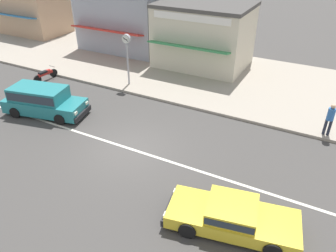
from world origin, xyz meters
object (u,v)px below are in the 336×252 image
minivan_teal_2 (42,100)px  sedan_yellow_1 (232,216)px  street_clock (127,48)px  motorcycle_0 (46,74)px  shopfront_corner_warung (30,9)px  pedestrian_near_clock (330,117)px  shopfront_far_kios (126,15)px  shopfront_mid_block (204,35)px

minivan_teal_2 → sedan_yellow_1: bearing=-14.2°
street_clock → minivan_teal_2: bearing=-111.5°
motorcycle_0 → shopfront_corner_warung: shopfront_corner_warung is taller
pedestrian_near_clock → shopfront_far_kios: size_ratio=0.23×
minivan_teal_2 → shopfront_mid_block: size_ratio=0.74×
street_clock → shopfront_far_kios: (-4.40, 6.43, 0.25)m
shopfront_mid_block → motorcycle_0: bearing=-138.3°
street_clock → shopfront_far_kios: bearing=124.4°
shopfront_mid_block → street_clock: bearing=-116.6°
pedestrian_near_clock → shopfront_far_kios: 17.90m
pedestrian_near_clock → shopfront_corner_warung: shopfront_corner_warung is taller
sedan_yellow_1 → minivan_teal_2: 12.15m
sedan_yellow_1 → street_clock: size_ratio=1.46×
shopfront_corner_warung → pedestrian_near_clock: bearing=-14.0°
street_clock → pedestrian_near_clock: street_clock is taller
minivan_teal_2 → pedestrian_near_clock: 14.84m
shopfront_corner_warung → shopfront_far_kios: shopfront_far_kios is taller
minivan_teal_2 → shopfront_far_kios: shopfront_far_kios is taller
shopfront_corner_warung → shopfront_mid_block: size_ratio=1.04×
street_clock → shopfront_mid_block: shopfront_mid_block is taller
sedan_yellow_1 → minivan_teal_2: bearing=165.8°
pedestrian_near_clock → shopfront_corner_warung: size_ratio=0.25×
minivan_teal_2 → shopfront_corner_warung: size_ratio=0.71×
sedan_yellow_1 → shopfront_corner_warung: shopfront_corner_warung is taller
shopfront_corner_warung → shopfront_far_kios: size_ratio=0.94×
minivan_teal_2 → shopfront_corner_warung: shopfront_corner_warung is taller
sedan_yellow_1 → shopfront_far_kios: size_ratio=0.67×
minivan_teal_2 → motorcycle_0: minivan_teal_2 is taller
minivan_teal_2 → shopfront_corner_warung: 17.50m
pedestrian_near_clock → shopfront_mid_block: (-9.18, 6.19, 1.23)m
shopfront_corner_warung → shopfront_far_kios: (10.80, 0.24, 0.46)m
sedan_yellow_1 → shopfront_mid_block: (-6.89, 13.88, 1.81)m
sedan_yellow_1 → shopfront_far_kios: shopfront_far_kios is taller
street_clock → shopfront_far_kios: shopfront_far_kios is taller
shopfront_mid_block → shopfront_far_kios: 7.26m
minivan_teal_2 → shopfront_far_kios: size_ratio=0.67×
shopfront_mid_block → shopfront_far_kios: shopfront_far_kios is taller
sedan_yellow_1 → shopfront_far_kios: 20.50m
minivan_teal_2 → motorcycle_0: size_ratio=2.48×
pedestrian_near_clock → shopfront_corner_warung: 28.04m
minivan_teal_2 → street_clock: (2.09, 5.31, 1.68)m
shopfront_corner_warung → shopfront_mid_block: bearing=-1.9°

